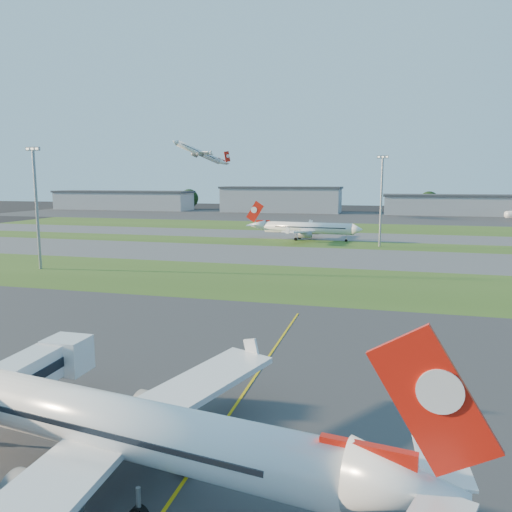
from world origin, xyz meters
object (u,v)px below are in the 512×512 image
(airliner_parked, at_px, (121,427))
(airliner_taxiing, at_px, (307,228))
(light_mast_west, at_px, (36,200))
(light_mast_centre, at_px, (381,195))

(airliner_parked, distance_m, airliner_taxiing, 131.51)
(airliner_parked, distance_m, light_mast_west, 86.66)
(airliner_parked, xyz_separation_m, light_mast_west, (-56.51, 64.80, 10.90))
(airliner_parked, xyz_separation_m, airliner_taxiing, (-9.25, 131.18, -0.07))
(airliner_parked, bearing_deg, light_mast_centre, 92.18)
(light_mast_west, distance_m, light_mast_centre, 89.64)
(airliner_parked, relative_size, airliner_taxiing, 1.01)
(airliner_taxiing, bearing_deg, airliner_parked, 98.81)
(light_mast_west, relative_size, light_mast_centre, 1.00)
(light_mast_centre, bearing_deg, airliner_taxiing, 155.46)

